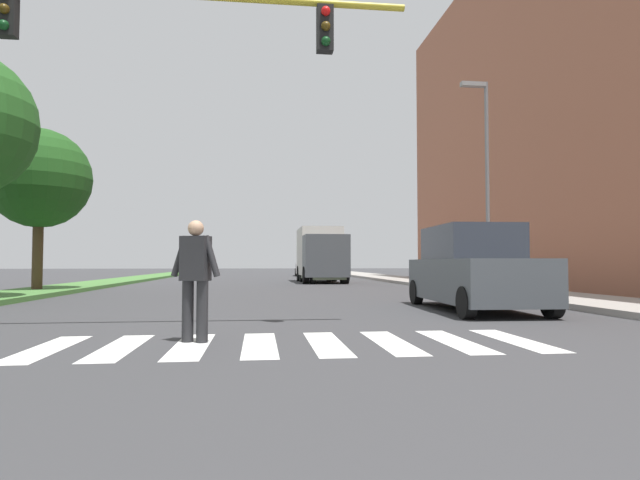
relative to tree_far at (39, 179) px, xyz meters
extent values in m
plane|color=#38383A|center=(8.43, 8.90, -4.16)|extent=(140.00, 140.00, 0.00)
cube|color=silver|center=(5.28, -12.81, -4.15)|extent=(0.45, 2.20, 0.01)
cube|color=silver|center=(6.18, -12.81, -4.15)|extent=(0.45, 2.20, 0.01)
cube|color=silver|center=(7.08, -12.81, -4.15)|extent=(0.45, 2.20, 0.01)
cube|color=silver|center=(7.98, -12.81, -4.15)|extent=(0.45, 2.20, 0.01)
cube|color=silver|center=(8.88, -12.81, -4.15)|extent=(0.45, 2.20, 0.01)
cube|color=silver|center=(9.78, -12.81, -4.15)|extent=(0.45, 2.20, 0.01)
cube|color=silver|center=(10.68, -12.81, -4.15)|extent=(0.45, 2.20, 0.01)
cube|color=silver|center=(11.58, -12.81, -4.15)|extent=(0.45, 2.20, 0.01)
cube|color=#477A38|center=(0.25, 6.90, -4.08)|extent=(2.41, 64.00, 0.15)
cylinder|color=#4C3823|center=(0.00, 0.00, -2.53)|extent=(0.36, 0.36, 2.94)
sphere|color=#1E4C19|center=(0.00, 0.00, 0.02)|extent=(3.61, 3.61, 3.61)
cube|color=#9E9991|center=(16.63, 6.90, -4.08)|extent=(3.00, 64.00, 0.15)
cube|color=black|center=(3.95, -11.20, 0.94)|extent=(0.28, 0.20, 0.80)
sphere|color=#4C380F|center=(3.95, -11.32, 0.94)|extent=(0.16, 0.16, 0.16)
sphere|color=#0F3F19|center=(3.95, -11.32, 0.68)|extent=(0.16, 0.16, 0.16)
cube|color=black|center=(9.06, -11.20, 0.94)|extent=(0.28, 0.20, 0.80)
sphere|color=red|center=(9.06, -11.32, 1.20)|extent=(0.16, 0.16, 0.16)
sphere|color=#4C380F|center=(9.06, -11.32, 0.94)|extent=(0.16, 0.16, 0.16)
sphere|color=#0F3F19|center=(9.06, -11.32, 0.68)|extent=(0.16, 0.16, 0.16)
cylinder|color=slate|center=(16.13, -2.11, -0.26)|extent=(0.14, 0.14, 7.50)
cube|color=gray|center=(15.63, -2.11, 3.39)|extent=(0.90, 0.24, 0.16)
cylinder|color=#262628|center=(7.19, -12.53, -3.73)|extent=(0.21, 0.21, 0.85)
cylinder|color=#262628|center=(6.98, -12.45, -3.73)|extent=(0.21, 0.21, 0.85)
cube|color=#262628|center=(7.09, -12.49, -3.00)|extent=(0.44, 0.36, 0.62)
cylinder|color=#262628|center=(7.31, -12.58, -2.97)|extent=(0.28, 0.18, 0.58)
cylinder|color=#262628|center=(6.86, -12.41, -2.97)|extent=(0.28, 0.18, 0.58)
sphere|color=tan|center=(7.09, -12.49, -2.58)|extent=(0.28, 0.28, 0.22)
cube|color=#474C51|center=(12.92, -8.29, -3.45)|extent=(2.08, 4.67, 0.96)
cube|color=#2D333D|center=(12.93, -8.06, -2.58)|extent=(1.77, 2.59, 0.79)
cylinder|color=black|center=(13.72, -10.18, -3.84)|extent=(0.24, 0.65, 0.64)
cylinder|color=black|center=(11.98, -10.11, -3.84)|extent=(0.24, 0.65, 0.64)
cylinder|color=black|center=(13.86, -6.48, -3.84)|extent=(0.24, 0.65, 0.64)
cylinder|color=black|center=(12.12, -6.41, -3.84)|extent=(0.24, 0.65, 0.64)
cube|color=gray|center=(11.37, 8.48, -3.52)|extent=(2.13, 4.50, 0.84)
cube|color=#2D333D|center=(11.35, 8.70, -2.75)|extent=(1.70, 2.09, 0.69)
cylinder|color=black|center=(12.31, 6.83, -3.84)|extent=(0.28, 0.66, 0.64)
cylinder|color=black|center=(10.73, 6.69, -3.84)|extent=(0.28, 0.66, 0.64)
cylinder|color=black|center=(12.00, 10.28, -3.84)|extent=(0.28, 0.66, 0.64)
cylinder|color=black|center=(10.43, 10.13, -3.84)|extent=(0.28, 0.66, 0.64)
cube|color=silver|center=(11.90, 23.52, -3.53)|extent=(2.02, 4.65, 0.81)
cube|color=#2D333D|center=(11.92, 23.75, -2.80)|extent=(1.67, 2.14, 0.66)
cylinder|color=black|center=(12.60, 21.65, -3.84)|extent=(0.26, 0.65, 0.64)
cylinder|color=black|center=(11.00, 21.74, -3.84)|extent=(0.26, 0.65, 0.64)
cylinder|color=black|center=(12.81, 25.31, -3.84)|extent=(0.26, 0.65, 0.64)
cylinder|color=black|center=(11.21, 25.40, -3.84)|extent=(0.26, 0.65, 0.64)
cube|color=#474C51|center=(11.44, 7.11, -2.71)|extent=(2.30, 2.00, 2.20)
cube|color=beige|center=(11.44, 10.21, -2.41)|extent=(2.30, 4.20, 2.70)
cylinder|color=black|center=(12.49, 7.11, -3.71)|extent=(0.30, 0.90, 0.90)
cylinder|color=black|center=(10.39, 7.11, -3.71)|extent=(0.30, 0.90, 0.90)
cylinder|color=black|center=(12.49, 11.26, -3.71)|extent=(0.30, 0.90, 0.90)
cylinder|color=black|center=(10.39, 11.26, -3.71)|extent=(0.30, 0.90, 0.90)
camera|label=1|loc=(7.96, -19.85, -3.05)|focal=29.16mm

